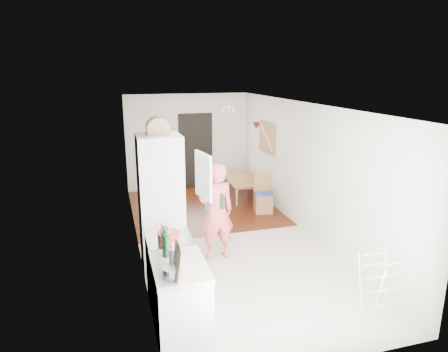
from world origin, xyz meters
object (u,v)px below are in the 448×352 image
dining_chair (263,193)px  drying_rack (382,286)px  dining_table (244,190)px  stool (214,217)px  person (216,203)px

dining_chair → drying_rack: dining_chair is taller
dining_table → stool: 1.98m
dining_chair → drying_rack: 4.02m
dining_table → drying_rack: bearing=-174.6°
dining_table → drying_rack: drying_rack is taller
dining_chair → drying_rack: (0.03, -4.02, -0.04)m
dining_chair → stool: dining_chair is taller
person → dining_chair: bearing=-136.2°
stool → dining_chair: bearing=20.2°
dining_chair → stool: 1.36m
person → dining_table: 3.42m
person → dining_table: person is taller
dining_chair → person: bearing=-119.5°
dining_table → stool: size_ratio=3.00×
dining_table → dining_chair: 1.14m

